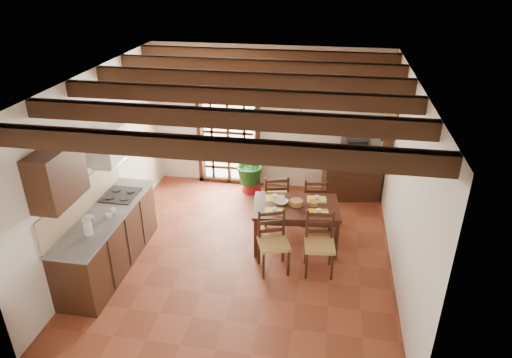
% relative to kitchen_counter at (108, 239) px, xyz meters
% --- Properties ---
extents(ground_plane, '(5.00, 5.00, 0.00)m').
position_rel_kitchen_counter_xyz_m(ground_plane, '(1.96, 0.60, -0.47)').
color(ground_plane, brown).
extents(room_shell, '(4.52, 5.02, 2.81)m').
position_rel_kitchen_counter_xyz_m(room_shell, '(1.96, 0.60, 1.34)').
color(room_shell, silver).
rests_on(room_shell, ground_plane).
extents(ceiling_beams, '(4.50, 4.34, 0.20)m').
position_rel_kitchen_counter_xyz_m(ceiling_beams, '(1.96, 0.60, 2.22)').
color(ceiling_beams, black).
rests_on(ceiling_beams, room_shell).
extents(french_door, '(1.26, 0.11, 2.32)m').
position_rel_kitchen_counter_xyz_m(french_door, '(1.16, 3.05, 0.70)').
color(french_door, white).
rests_on(french_door, ground_plane).
extents(kitchen_counter, '(0.64, 2.25, 1.38)m').
position_rel_kitchen_counter_xyz_m(kitchen_counter, '(0.00, 0.00, 0.00)').
color(kitchen_counter, '#311B0F').
rests_on(kitchen_counter, ground_plane).
extents(upper_cabinet, '(0.35, 0.80, 0.70)m').
position_rel_kitchen_counter_xyz_m(upper_cabinet, '(-0.12, -0.70, 1.38)').
color(upper_cabinet, '#311B0F').
rests_on(upper_cabinet, room_shell).
extents(range_hood, '(0.38, 0.60, 0.54)m').
position_rel_kitchen_counter_xyz_m(range_hood, '(-0.09, 0.55, 1.26)').
color(range_hood, white).
rests_on(range_hood, room_shell).
extents(counter_items, '(0.50, 1.43, 0.25)m').
position_rel_kitchen_counter_xyz_m(counter_items, '(0.00, 0.09, 0.49)').
color(counter_items, black).
rests_on(counter_items, kitchen_counter).
extents(dining_table, '(1.42, 1.00, 0.73)m').
position_rel_kitchen_counter_xyz_m(dining_table, '(2.69, 1.03, 0.16)').
color(dining_table, '#331810').
rests_on(dining_table, ground_plane).
extents(chair_near_left, '(0.55, 0.53, 0.94)m').
position_rel_kitchen_counter_xyz_m(chair_near_left, '(2.43, 0.31, -0.18)').
color(chair_near_left, tan).
rests_on(chair_near_left, ground_plane).
extents(chair_near_right, '(0.47, 0.45, 0.94)m').
position_rel_kitchen_counter_xyz_m(chair_near_right, '(3.10, 0.39, -0.18)').
color(chair_near_right, tan).
rests_on(chair_near_right, ground_plane).
extents(chair_far_left, '(0.52, 0.51, 0.94)m').
position_rel_kitchen_counter_xyz_m(chair_far_left, '(2.28, 1.67, -0.18)').
color(chair_far_left, tan).
rests_on(chair_far_left, ground_plane).
extents(chair_far_right, '(0.47, 0.46, 0.90)m').
position_rel_kitchen_counter_xyz_m(chair_far_right, '(2.95, 1.74, -0.19)').
color(chair_far_right, tan).
rests_on(chair_far_right, ground_plane).
extents(table_setting, '(0.97, 0.65, 0.09)m').
position_rel_kitchen_counter_xyz_m(table_setting, '(2.69, 1.03, 0.25)').
color(table_setting, yellow).
rests_on(table_setting, dining_table).
extents(table_bowl, '(0.27, 0.27, 0.05)m').
position_rel_kitchen_counter_xyz_m(table_bowl, '(2.45, 1.05, 0.28)').
color(table_bowl, white).
rests_on(table_bowl, dining_table).
extents(sideboard, '(1.12, 0.64, 0.90)m').
position_rel_kitchen_counter_xyz_m(sideboard, '(3.61, 2.83, -0.03)').
color(sideboard, '#311B0F').
rests_on(sideboard, ground_plane).
extents(crt_tv, '(0.52, 0.49, 0.38)m').
position_rel_kitchen_counter_xyz_m(crt_tv, '(3.61, 2.82, 0.61)').
color(crt_tv, black).
rests_on(crt_tv, sideboard).
extents(fuse_box, '(0.25, 0.03, 0.32)m').
position_rel_kitchen_counter_xyz_m(fuse_box, '(3.46, 3.08, 1.28)').
color(fuse_box, white).
rests_on(fuse_box, room_shell).
extents(plant_pot, '(0.39, 0.39, 0.24)m').
position_rel_kitchen_counter_xyz_m(plant_pot, '(1.67, 2.74, -0.36)').
color(plant_pot, maroon).
rests_on(plant_pot, ground_plane).
extents(potted_plant, '(2.35, 2.13, 2.25)m').
position_rel_kitchen_counter_xyz_m(potted_plant, '(1.67, 2.74, 0.10)').
color(potted_plant, '#144C19').
rests_on(potted_plant, ground_plane).
extents(wall_shelf, '(0.20, 0.42, 0.20)m').
position_rel_kitchen_counter_xyz_m(wall_shelf, '(4.10, 2.20, 1.04)').
color(wall_shelf, '#311B0F').
rests_on(wall_shelf, room_shell).
extents(shelf_vase, '(0.15, 0.15, 0.15)m').
position_rel_kitchen_counter_xyz_m(shelf_vase, '(4.10, 2.20, 1.18)').
color(shelf_vase, '#B2BFB2').
rests_on(shelf_vase, wall_shelf).
extents(shelf_flowers, '(0.14, 0.14, 0.36)m').
position_rel_kitchen_counter_xyz_m(shelf_flowers, '(4.10, 2.20, 1.38)').
color(shelf_flowers, yellow).
rests_on(shelf_flowers, shelf_vase).
extents(framed_picture, '(0.03, 0.32, 0.32)m').
position_rel_kitchen_counter_xyz_m(framed_picture, '(4.18, 2.20, 1.58)').
color(framed_picture, brown).
rests_on(framed_picture, room_shell).
extents(pendant_lamp, '(0.36, 0.36, 0.84)m').
position_rel_kitchen_counter_xyz_m(pendant_lamp, '(2.69, 1.13, 1.60)').
color(pendant_lamp, black).
rests_on(pendant_lamp, room_shell).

